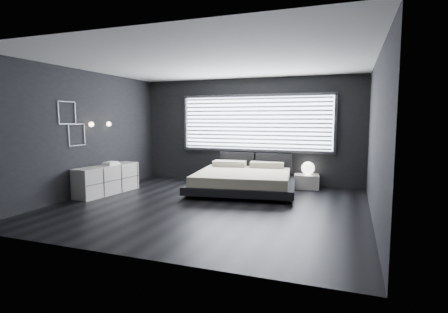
% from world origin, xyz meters
% --- Properties ---
extents(room, '(6.04, 6.00, 2.80)m').
position_xyz_m(room, '(0.00, 0.00, 1.40)').
color(room, black).
rests_on(room, ground).
extents(window, '(4.14, 0.09, 1.52)m').
position_xyz_m(window, '(0.20, 2.70, 1.61)').
color(window, white).
rests_on(window, ground).
extents(headboard, '(1.96, 0.16, 0.52)m').
position_xyz_m(headboard, '(0.23, 2.64, 0.57)').
color(headboard, black).
rests_on(headboard, ground).
extents(sconce_near, '(0.18, 0.11, 0.11)m').
position_xyz_m(sconce_near, '(-2.88, 0.05, 1.60)').
color(sconce_near, silver).
rests_on(sconce_near, ground).
extents(sconce_far, '(0.18, 0.11, 0.11)m').
position_xyz_m(sconce_far, '(-2.88, 0.65, 1.60)').
color(sconce_far, silver).
rests_on(sconce_far, ground).
extents(wall_art_upper, '(0.01, 0.48, 0.48)m').
position_xyz_m(wall_art_upper, '(-2.98, -0.55, 1.85)').
color(wall_art_upper, '#47474C').
rests_on(wall_art_upper, ground).
extents(wall_art_lower, '(0.01, 0.48, 0.48)m').
position_xyz_m(wall_art_lower, '(-2.98, -0.30, 1.38)').
color(wall_art_lower, '#47474C').
rests_on(wall_art_lower, ground).
extents(bed, '(2.70, 2.61, 0.62)m').
position_xyz_m(bed, '(0.23, 1.59, 0.29)').
color(bed, black).
rests_on(bed, ground).
extents(nightstand, '(0.66, 0.57, 0.35)m').
position_xyz_m(nightstand, '(1.60, 2.44, 0.17)').
color(nightstand, silver).
rests_on(nightstand, ground).
extents(orb_lamp, '(0.32, 0.32, 0.32)m').
position_xyz_m(orb_lamp, '(1.63, 2.47, 0.51)').
color(orb_lamp, white).
rests_on(orb_lamp, nightstand).
extents(dresser, '(0.65, 1.69, 0.66)m').
position_xyz_m(dresser, '(-2.65, 0.23, 0.33)').
color(dresser, silver).
rests_on(dresser, ground).
extents(book_stack, '(0.29, 0.36, 0.07)m').
position_xyz_m(book_stack, '(-2.64, 0.38, 0.69)').
color(book_stack, white).
rests_on(book_stack, dresser).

